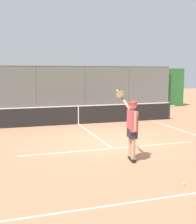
{
  "coord_description": "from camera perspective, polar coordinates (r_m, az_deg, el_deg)",
  "views": [
    {
      "loc": [
        3.44,
        10.18,
        2.64
      ],
      "look_at": [
        -0.03,
        -0.81,
        1.05
      ],
      "focal_mm": 46.68,
      "sensor_mm": 36.0,
      "label": 1
    }
  ],
  "objects": [
    {
      "name": "ground_plane",
      "position": [
        11.07,
        1.13,
        -5.95
      ],
      "size": [
        60.0,
        60.0,
        0.0
      ],
      "primitive_type": "plane",
      "color": "#B27551"
    },
    {
      "name": "fence_backdrop",
      "position": [
        20.2,
        -7.7,
        4.37
      ],
      "size": [
        19.29,
        1.37,
        3.07
      ],
      "color": "slate",
      "rests_on": "ground"
    },
    {
      "name": "court_line_markings",
      "position": [
        9.9,
        3.54,
        -7.61
      ],
      "size": [
        8.25,
        9.1,
        0.01
      ],
      "color": "white",
      "rests_on": "ground"
    },
    {
      "name": "tennis_player",
      "position": [
        8.68,
        6.67,
        -2.69
      ],
      "size": [
        0.35,
        1.47,
        2.07
      ],
      "rotation": [
        0.0,
        0.0,
        -1.72
      ],
      "color": "black",
      "rests_on": "ground"
    },
    {
      "name": "tennis_ball_by_sideline",
      "position": [
        7.33,
        16.4,
        -13.32
      ],
      "size": [
        0.07,
        0.07,
        0.07
      ],
      "primitive_type": "sphere",
      "color": "#D6E042",
      "rests_on": "ground"
    },
    {
      "name": "tennis_net",
      "position": [
        14.79,
        -3.88,
        -0.51
      ],
      "size": [
        10.6,
        0.09,
        1.07
      ],
      "color": "#2D2D2D",
      "rests_on": "ground"
    }
  ]
}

